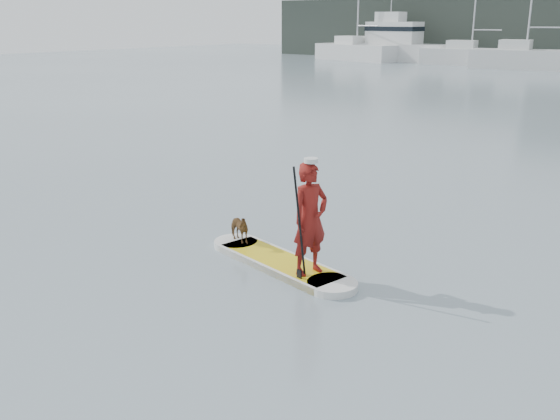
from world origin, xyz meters
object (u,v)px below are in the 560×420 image
Objects in this scene: motor_yacht_b at (398,43)px; dog at (238,228)px; paddleboard at (280,263)px; paddler at (310,219)px; sailboat_b at (470,55)px; sailboat_c at (524,58)px; sailboat_a at (356,51)px.

dog is at bearing -64.87° from motor_yacht_b.
motor_yacht_b is (-23.01, 48.23, 1.33)m from dog.
paddleboard is 1.80× the size of paddler.
sailboat_c is (5.35, -1.65, 0.02)m from sailboat_b.
paddler is at bearing -84.97° from dog.
sailboat_b is at bearing 33.46° from dog.
sailboat_b reaches higher than dog.
sailboat_a is 11.48m from sailboat_b.
sailboat_a is 1.07× the size of sailboat_c.
dog is at bearing 93.28° from paddler.
paddler is at bearing -79.49° from sailboat_b.
paddler reaches higher than dog.
sailboat_b is at bearing 153.17° from sailboat_c.
dog reaches higher than paddleboard.
paddler is 0.14× the size of sailboat_b.
paddler is 2.88× the size of dog.
dog is 0.05× the size of sailboat_c.
motor_yacht_b is at bearing 127.01° from paddleboard.
sailboat_a is at bearing 131.32° from paddleboard.
sailboat_b is 1.05× the size of sailboat_c.
dog is 50.13m from sailboat_b.
paddleboard is 54.17m from motor_yacht_b.
paddleboard is at bearing 93.28° from paddler.
dog is 0.05× the size of sailboat_a.
sailboat_c reaches higher than motor_yacht_b.
sailboat_a is at bearing 45.41° from dog.
sailboat_b is at bearing 33.59° from paddler.
sailboat_c is at bearing 9.19° from sailboat_a.
dog is at bearing -81.38° from sailboat_b.
sailboat_a reaches higher than paddleboard.
motor_yacht_b is (-24.89, 48.58, 0.69)m from paddler.
paddleboard is at bearing -80.20° from sailboat_b.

